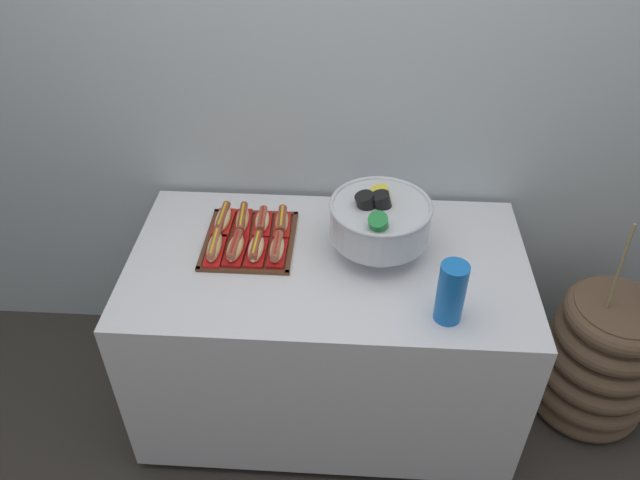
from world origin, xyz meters
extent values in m
plane|color=#38332D|center=(0.00, 0.00, 0.00)|extent=(10.00, 10.00, 0.00)
cube|color=#B2BCC1|center=(0.00, 0.47, 1.30)|extent=(6.00, 0.10, 2.60)
cube|color=silver|center=(0.00, 0.00, 0.41)|extent=(1.44, 0.79, 0.75)
cylinder|color=black|center=(-0.60, -0.28, 0.02)|extent=(0.05, 0.05, 0.04)
cylinder|color=black|center=(0.60, -0.28, 0.02)|extent=(0.05, 0.05, 0.04)
cylinder|color=black|center=(-0.60, 0.28, 0.02)|extent=(0.05, 0.05, 0.04)
cylinder|color=black|center=(0.60, 0.28, 0.02)|extent=(0.05, 0.05, 0.04)
cylinder|color=brown|center=(1.10, 0.03, 0.29)|extent=(0.34, 0.34, 0.59)
torus|color=brown|center=(1.10, 0.03, 0.05)|extent=(0.46, 0.46, 0.09)
torus|color=brown|center=(1.10, 0.03, 0.15)|extent=(0.48, 0.48, 0.09)
torus|color=brown|center=(1.10, 0.03, 0.25)|extent=(0.47, 0.47, 0.09)
torus|color=brown|center=(1.10, 0.03, 0.34)|extent=(0.45, 0.45, 0.09)
torus|color=brown|center=(1.10, 0.03, 0.44)|extent=(0.42, 0.42, 0.09)
torus|color=brown|center=(1.10, 0.03, 0.54)|extent=(0.40, 0.40, 0.09)
cylinder|color=#937F56|center=(1.04, 0.04, 0.77)|extent=(0.01, 0.04, 0.37)
cube|color=#56331E|center=(-0.30, 0.08, 0.79)|extent=(0.33, 0.36, 0.01)
cube|color=#56331E|center=(-0.29, -0.09, 0.80)|extent=(0.33, 0.02, 0.01)
cube|color=#56331E|center=(-0.30, 0.26, 0.80)|extent=(0.33, 0.02, 0.01)
cube|color=#56331E|center=(-0.45, 0.08, 0.80)|extent=(0.02, 0.36, 0.01)
cube|color=#56331E|center=(-0.14, 0.08, 0.80)|extent=(0.02, 0.36, 0.01)
cube|color=red|center=(-0.41, 0.00, 0.80)|extent=(0.06, 0.18, 0.02)
ellipsoid|color=tan|center=(-0.41, 0.00, 0.83)|extent=(0.05, 0.17, 0.04)
cylinder|color=#A8563D|center=(-0.41, 0.00, 0.84)|extent=(0.03, 0.16, 0.03)
cylinder|color=yellow|center=(-0.41, 0.00, 0.85)|extent=(0.01, 0.14, 0.01)
cube|color=#B21414|center=(-0.33, 0.00, 0.80)|extent=(0.08, 0.17, 0.02)
ellipsoid|color=tan|center=(-0.33, 0.00, 0.83)|extent=(0.06, 0.16, 0.04)
cylinder|color=#9E4C38|center=(-0.33, 0.00, 0.84)|extent=(0.04, 0.15, 0.03)
cylinder|color=red|center=(-0.33, 0.00, 0.85)|extent=(0.01, 0.13, 0.01)
cube|color=#B21414|center=(-0.26, 0.00, 0.80)|extent=(0.07, 0.16, 0.02)
ellipsoid|color=beige|center=(-0.26, 0.00, 0.83)|extent=(0.06, 0.15, 0.04)
cylinder|color=brown|center=(-0.26, 0.00, 0.84)|extent=(0.03, 0.14, 0.03)
cylinder|color=yellow|center=(-0.26, 0.00, 0.85)|extent=(0.01, 0.12, 0.01)
cube|color=#B21414|center=(-0.18, 0.00, 0.80)|extent=(0.06, 0.16, 0.02)
ellipsoid|color=#E0BC7F|center=(-0.18, 0.00, 0.83)|extent=(0.05, 0.15, 0.04)
cylinder|color=#A8563D|center=(-0.18, 0.00, 0.84)|extent=(0.03, 0.15, 0.03)
cylinder|color=red|center=(-0.18, 0.00, 0.85)|extent=(0.01, 0.12, 0.01)
cube|color=red|center=(-0.41, 0.17, 0.80)|extent=(0.07, 0.18, 0.02)
ellipsoid|color=beige|center=(-0.41, 0.17, 0.83)|extent=(0.06, 0.17, 0.04)
cylinder|color=brown|center=(-0.41, 0.17, 0.84)|extent=(0.03, 0.16, 0.03)
cylinder|color=yellow|center=(-0.41, 0.17, 0.85)|extent=(0.01, 0.14, 0.01)
cube|color=red|center=(-0.33, 0.17, 0.80)|extent=(0.07, 0.18, 0.02)
ellipsoid|color=tan|center=(-0.33, 0.17, 0.83)|extent=(0.06, 0.17, 0.04)
cylinder|color=brown|center=(-0.33, 0.17, 0.84)|extent=(0.04, 0.17, 0.03)
cylinder|color=yellow|center=(-0.33, 0.17, 0.85)|extent=(0.02, 0.14, 0.01)
cube|color=red|center=(-0.26, 0.17, 0.80)|extent=(0.07, 0.15, 0.02)
ellipsoid|color=beige|center=(-0.26, 0.17, 0.82)|extent=(0.06, 0.14, 0.04)
cylinder|color=#A8563D|center=(-0.26, 0.17, 0.83)|extent=(0.04, 0.13, 0.03)
cylinder|color=red|center=(-0.26, 0.17, 0.85)|extent=(0.01, 0.11, 0.01)
cube|color=red|center=(-0.18, 0.17, 0.80)|extent=(0.07, 0.16, 0.02)
ellipsoid|color=tan|center=(-0.18, 0.17, 0.82)|extent=(0.06, 0.15, 0.04)
cylinder|color=brown|center=(-0.18, 0.17, 0.84)|extent=(0.04, 0.15, 0.03)
cylinder|color=yellow|center=(-0.18, 0.17, 0.85)|extent=(0.01, 0.12, 0.01)
cylinder|color=silver|center=(0.18, 0.06, 0.80)|extent=(0.19, 0.19, 0.02)
cone|color=silver|center=(0.18, 0.06, 0.83)|extent=(0.07, 0.07, 0.06)
cylinder|color=silver|center=(0.18, 0.06, 0.93)|extent=(0.35, 0.35, 0.13)
torus|color=silver|center=(0.18, 0.06, 0.99)|extent=(0.36, 0.36, 0.02)
cylinder|color=black|center=(0.19, 0.06, 0.98)|extent=(0.11, 0.09, 0.14)
cylinder|color=yellow|center=(0.18, 0.09, 0.98)|extent=(0.12, 0.09, 0.14)
cylinder|color=black|center=(0.13, 0.06, 0.98)|extent=(0.12, 0.10, 0.14)
cylinder|color=#197A33|center=(0.17, -0.05, 0.98)|extent=(0.10, 0.12, 0.15)
cylinder|color=blue|center=(0.40, -0.26, 0.85)|extent=(0.09, 0.09, 0.13)
cylinder|color=blue|center=(0.40, -0.26, 0.87)|extent=(0.09, 0.09, 0.13)
cylinder|color=blue|center=(0.40, -0.26, 0.90)|extent=(0.09, 0.09, 0.13)
cylinder|color=blue|center=(0.40, -0.26, 0.92)|extent=(0.09, 0.09, 0.13)
cylinder|color=blue|center=(0.40, -0.26, 0.94)|extent=(0.09, 0.09, 0.13)
camera|label=1|loc=(0.07, -1.68, 2.22)|focal=34.53mm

